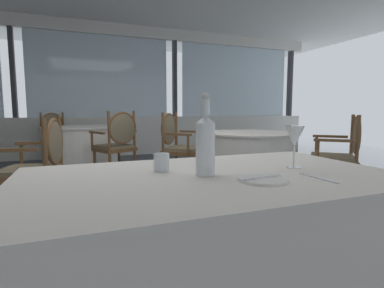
{
  "coord_description": "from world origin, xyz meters",
  "views": [
    {
      "loc": [
        -0.44,
        -2.53,
        0.98
      ],
      "look_at": [
        -0.02,
        -1.4,
        0.85
      ],
      "focal_mm": 27.49,
      "sensor_mm": 36.0,
      "label": 1
    }
  ],
  "objects_px": {
    "wine_glass": "(295,137)",
    "water_tumbler": "(162,162)",
    "dining_chair_2_0": "(118,140)",
    "dining_chair_2_1": "(55,134)",
    "dining_chair_1_0": "(342,151)",
    "side_plate": "(263,179)",
    "dining_chair_1_1": "(178,142)",
    "water_bottle": "(205,143)",
    "dining_chair_0_1": "(40,162)"
  },
  "relations": [
    {
      "from": "water_bottle",
      "to": "dining_chair_2_1",
      "type": "relative_size",
      "value": 0.34
    },
    {
      "from": "dining_chair_1_0",
      "to": "water_tumbler",
      "type": "bearing_deg",
      "value": 69.12
    },
    {
      "from": "dining_chair_0_1",
      "to": "water_bottle",
      "type": "bearing_deg",
      "value": 126.98
    },
    {
      "from": "dining_chair_2_0",
      "to": "dining_chair_2_1",
      "type": "height_order",
      "value": "dining_chair_2_0"
    },
    {
      "from": "dining_chair_0_1",
      "to": "dining_chair_1_0",
      "type": "height_order",
      "value": "dining_chair_1_0"
    },
    {
      "from": "dining_chair_1_0",
      "to": "dining_chair_2_0",
      "type": "bearing_deg",
      "value": 1.84
    },
    {
      "from": "water_tumbler",
      "to": "dining_chair_0_1",
      "type": "distance_m",
      "value": 1.75
    },
    {
      "from": "dining_chair_1_0",
      "to": "dining_chair_2_1",
      "type": "bearing_deg",
      "value": -8.11
    },
    {
      "from": "dining_chair_1_1",
      "to": "water_tumbler",
      "type": "bearing_deg",
      "value": -67.3
    },
    {
      "from": "dining_chair_1_1",
      "to": "dining_chair_0_1",
      "type": "bearing_deg",
      "value": -108.48
    },
    {
      "from": "dining_chair_0_1",
      "to": "dining_chair_2_1",
      "type": "bearing_deg",
      "value": -75.6
    },
    {
      "from": "side_plate",
      "to": "water_bottle",
      "type": "bearing_deg",
      "value": 135.2
    },
    {
      "from": "wine_glass",
      "to": "dining_chair_1_0",
      "type": "bearing_deg",
      "value": 37.07
    },
    {
      "from": "wine_glass",
      "to": "dining_chair_2_0",
      "type": "bearing_deg",
      "value": 97.39
    },
    {
      "from": "water_tumbler",
      "to": "dining_chair_1_1",
      "type": "relative_size",
      "value": 0.08
    },
    {
      "from": "water_tumbler",
      "to": "dining_chair_2_0",
      "type": "height_order",
      "value": "dining_chair_2_0"
    },
    {
      "from": "dining_chair_1_1",
      "to": "dining_chair_2_0",
      "type": "xyz_separation_m",
      "value": [
        -0.71,
        0.52,
        0.0
      ]
    },
    {
      "from": "water_tumbler",
      "to": "dining_chair_1_0",
      "type": "height_order",
      "value": "dining_chair_1_0"
    },
    {
      "from": "water_tumbler",
      "to": "dining_chair_0_1",
      "type": "height_order",
      "value": "dining_chair_0_1"
    },
    {
      "from": "water_bottle",
      "to": "water_tumbler",
      "type": "relative_size",
      "value": 4.29
    },
    {
      "from": "water_tumbler",
      "to": "dining_chair_1_0",
      "type": "xyz_separation_m",
      "value": [
        2.3,
        1.17,
        -0.21
      ]
    },
    {
      "from": "dining_chair_0_1",
      "to": "dining_chair_1_0",
      "type": "distance_m",
      "value": 2.98
    },
    {
      "from": "wine_glass",
      "to": "dining_chair_2_1",
      "type": "relative_size",
      "value": 0.19
    },
    {
      "from": "water_tumbler",
      "to": "dining_chair_0_1",
      "type": "bearing_deg",
      "value": 112.16
    },
    {
      "from": "dining_chair_0_1",
      "to": "water_tumbler",
      "type": "bearing_deg",
      "value": 124.61
    },
    {
      "from": "wine_glass",
      "to": "dining_chair_2_0",
      "type": "relative_size",
      "value": 0.19
    },
    {
      "from": "water_bottle",
      "to": "dining_chair_1_1",
      "type": "distance_m",
      "value": 2.71
    },
    {
      "from": "water_tumbler",
      "to": "water_bottle",
      "type": "bearing_deg",
      "value": -43.95
    },
    {
      "from": "water_bottle",
      "to": "dining_chair_2_0",
      "type": "xyz_separation_m",
      "value": [
        0.02,
        3.12,
        -0.28
      ]
    },
    {
      "from": "dining_chair_1_1",
      "to": "water_bottle",
      "type": "bearing_deg",
      "value": -63.52
    },
    {
      "from": "side_plate",
      "to": "dining_chair_0_1",
      "type": "xyz_separation_m",
      "value": [
        -0.95,
        1.9,
        -0.19
      ]
    },
    {
      "from": "wine_glass",
      "to": "dining_chair_1_1",
      "type": "bearing_deg",
      "value": 83.35
    },
    {
      "from": "water_bottle",
      "to": "dining_chair_1_1",
      "type": "bearing_deg",
      "value": 74.33
    },
    {
      "from": "dining_chair_2_0",
      "to": "dining_chair_2_1",
      "type": "bearing_deg",
      "value": 0.0
    },
    {
      "from": "side_plate",
      "to": "wine_glass",
      "type": "xyz_separation_m",
      "value": [
        0.27,
        0.16,
        0.13
      ]
    },
    {
      "from": "water_bottle",
      "to": "dining_chair_1_0",
      "type": "relative_size",
      "value": 0.34
    },
    {
      "from": "dining_chair_0_1",
      "to": "dining_chair_1_1",
      "type": "distance_m",
      "value": 1.75
    },
    {
      "from": "water_tumbler",
      "to": "dining_chair_2_1",
      "type": "bearing_deg",
      "value": 98.96
    },
    {
      "from": "side_plate",
      "to": "dining_chair_1_1",
      "type": "bearing_deg",
      "value": 78.34
    },
    {
      "from": "water_bottle",
      "to": "dining_chair_1_0",
      "type": "xyz_separation_m",
      "value": [
        2.16,
        1.3,
        -0.3
      ]
    },
    {
      "from": "water_bottle",
      "to": "wine_glass",
      "type": "height_order",
      "value": "water_bottle"
    },
    {
      "from": "dining_chair_0_1",
      "to": "dining_chair_1_1",
      "type": "xyz_separation_m",
      "value": [
        1.52,
        0.86,
        0.02
      ]
    },
    {
      "from": "water_bottle",
      "to": "dining_chair_1_0",
      "type": "bearing_deg",
      "value": 31.18
    },
    {
      "from": "dining_chair_1_0",
      "to": "dining_chair_2_1",
      "type": "distance_m",
      "value": 4.79
    },
    {
      "from": "water_bottle",
      "to": "dining_chair_2_1",
      "type": "height_order",
      "value": "water_bottle"
    },
    {
      "from": "water_bottle",
      "to": "dining_chair_1_1",
      "type": "relative_size",
      "value": 0.33
    },
    {
      "from": "water_bottle",
      "to": "water_tumbler",
      "type": "height_order",
      "value": "water_bottle"
    },
    {
      "from": "wine_glass",
      "to": "water_tumbler",
      "type": "relative_size",
      "value": 2.49
    },
    {
      "from": "water_tumbler",
      "to": "dining_chair_2_0",
      "type": "xyz_separation_m",
      "value": [
        0.16,
        2.98,
        -0.19
      ]
    },
    {
      "from": "side_plate",
      "to": "dining_chair_1_0",
      "type": "bearing_deg",
      "value": 36.24
    }
  ]
}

